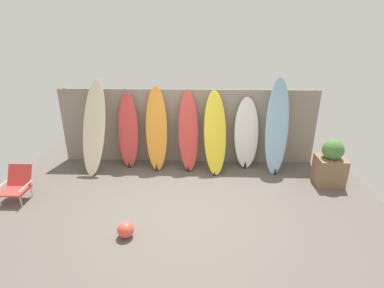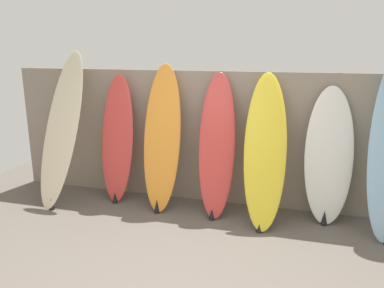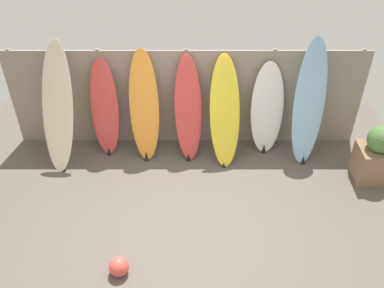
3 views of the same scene
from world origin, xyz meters
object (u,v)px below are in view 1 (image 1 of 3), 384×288
object	(u,v)px
beach_chair	(17,184)
surfboard_cream_0	(94,128)
surfboard_red_3	(188,132)
surfboard_yellow_4	(215,133)
beach_ball	(126,230)
surfboard_red_1	(128,132)
surfboard_white_5	(246,134)
planter_box	(330,164)
surfboard_orange_2	(157,130)
surfboard_skyblue_6	(277,127)

from	to	relation	value
beach_chair	surfboard_cream_0	bearing A→B (deg)	67.17
surfboard_cream_0	surfboard_red_3	size ratio (longest dim) A/B	1.15
surfboard_yellow_4	surfboard_cream_0	bearing A→B (deg)	-178.63
beach_chair	beach_ball	size ratio (longest dim) A/B	2.38
surfboard_cream_0	beach_ball	world-z (taller)	surfboard_cream_0
beach_ball	surfboard_cream_0	bearing A→B (deg)	116.99
surfboard_red_1	surfboard_cream_0	bearing A→B (deg)	-162.53
surfboard_yellow_4	beach_ball	distance (m)	2.99
surfboard_white_5	planter_box	bearing A→B (deg)	-25.40
surfboard_white_5	surfboard_orange_2	bearing A→B (deg)	-176.70
beach_chair	planter_box	xyz separation A→B (m)	(6.29, 0.82, 0.13)
surfboard_yellow_4	surfboard_red_3	bearing A→B (deg)	171.66
surfboard_red_3	surfboard_white_5	size ratio (longest dim) A/B	1.09
surfboard_orange_2	beach_chair	size ratio (longest dim) A/B	3.01
surfboard_skyblue_6	beach_chair	xyz separation A→B (m)	(-5.24, -1.44, -0.72)
surfboard_red_1	surfboard_yellow_4	size ratio (longest dim) A/B	0.96
surfboard_yellow_4	beach_chair	world-z (taller)	surfboard_yellow_4
surfboard_orange_2	beach_ball	distance (m)	2.70
surfboard_orange_2	surfboard_red_3	xyz separation A→B (m)	(0.73, -0.01, -0.05)
surfboard_red_1	surfboard_orange_2	distance (m)	0.69
surfboard_white_5	beach_chair	xyz separation A→B (m)	(-4.61, -1.62, -0.50)
surfboard_red_1	surfboard_white_5	bearing A→B (deg)	1.18
surfboard_red_1	surfboard_skyblue_6	bearing A→B (deg)	-2.07
surfboard_white_5	beach_ball	bearing A→B (deg)	-129.74
surfboard_white_5	surfboard_skyblue_6	xyz separation A→B (m)	(0.64, -0.18, 0.23)
planter_box	surfboard_red_1	bearing A→B (deg)	170.52
surfboard_cream_0	beach_ball	size ratio (longest dim) A/B	7.76
surfboard_red_3	surfboard_skyblue_6	world-z (taller)	surfboard_skyblue_6
surfboard_yellow_4	surfboard_skyblue_6	world-z (taller)	surfboard_skyblue_6
surfboard_white_5	planter_box	distance (m)	1.90
surfboard_orange_2	surfboard_skyblue_6	world-z (taller)	surfboard_skyblue_6
surfboard_cream_0	surfboard_red_1	size ratio (longest dim) A/B	1.18
surfboard_red_3	surfboard_red_1	bearing A→B (deg)	177.20
surfboard_red_1	beach_ball	world-z (taller)	surfboard_red_1
surfboard_red_3	beach_chair	size ratio (longest dim) A/B	2.85
surfboard_white_5	planter_box	xyz separation A→B (m)	(1.68, -0.80, -0.37)
surfboard_orange_2	surfboard_red_3	bearing A→B (deg)	-0.48
surfboard_white_5	beach_chair	world-z (taller)	surfboard_white_5
surfboard_cream_0	surfboard_skyblue_6	bearing A→B (deg)	1.40
surfboard_yellow_4	planter_box	size ratio (longest dim) A/B	1.83
surfboard_white_5	surfboard_skyblue_6	distance (m)	0.70
surfboard_red_1	surfboard_white_5	world-z (taller)	surfboard_red_1
beach_chair	planter_box	bearing A→B (deg)	25.05
surfboard_white_5	surfboard_cream_0	bearing A→B (deg)	-175.38
surfboard_cream_0	planter_box	xyz separation A→B (m)	(5.15, -0.52, -0.57)
surfboard_cream_0	surfboard_skyblue_6	world-z (taller)	surfboard_skyblue_6
surfboard_yellow_4	beach_ball	bearing A→B (deg)	-121.17
surfboard_cream_0	surfboard_orange_2	distance (m)	1.40
surfboard_skyblue_6	beach_ball	distance (m)	3.93
surfboard_orange_2	beach_chair	distance (m)	3.00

